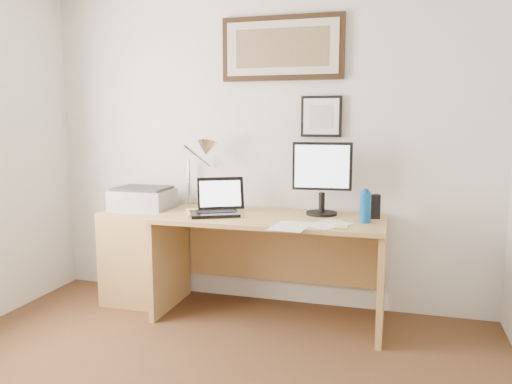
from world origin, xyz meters
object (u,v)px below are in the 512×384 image
(side_cabinet, at_px, (139,256))
(laptop, at_px, (217,206))
(printer, at_px, (143,199))
(desk, at_px, (273,246))
(water_bottle, at_px, (365,207))
(lcd_monitor, at_px, (322,175))
(book, at_px, (187,213))

(side_cabinet, height_order, laptop, laptop)
(laptop, xyz_separation_m, printer, (-0.65, 0.11, 0.01))
(desk, height_order, printer, printer)
(desk, bearing_deg, water_bottle, -10.11)
(side_cabinet, distance_m, water_bottle, 1.80)
(desk, xyz_separation_m, lcd_monitor, (0.34, 0.07, 0.53))
(side_cabinet, distance_m, lcd_monitor, 1.57)
(printer, bearing_deg, lcd_monitor, 3.01)
(book, bearing_deg, laptop, 14.18)
(side_cabinet, height_order, book, book)
(side_cabinet, relative_size, book, 2.87)
(water_bottle, bearing_deg, laptop, 179.71)
(side_cabinet, distance_m, printer, 0.46)
(water_bottle, bearing_deg, desk, 169.89)
(lcd_monitor, bearing_deg, water_bottle, -30.71)
(water_bottle, height_order, lcd_monitor, lcd_monitor)
(side_cabinet, height_order, lcd_monitor, lcd_monitor)
(book, xyz_separation_m, printer, (-0.44, 0.16, 0.06))
(laptop, distance_m, lcd_monitor, 0.79)
(water_bottle, bearing_deg, side_cabinet, 177.27)
(side_cabinet, relative_size, laptop, 1.70)
(desk, bearing_deg, lcd_monitor, 11.91)
(water_bottle, distance_m, lcd_monitor, 0.42)
(laptop, relative_size, printer, 0.98)
(side_cabinet, relative_size, water_bottle, 3.53)
(book, height_order, lcd_monitor, lcd_monitor)
(desk, distance_m, lcd_monitor, 0.63)
(side_cabinet, xyz_separation_m, desk, (1.07, 0.04, 0.15))
(side_cabinet, relative_size, lcd_monitor, 1.40)
(book, xyz_separation_m, laptop, (0.21, 0.05, 0.05))
(water_bottle, distance_m, laptop, 1.05)
(laptop, bearing_deg, desk, 16.12)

